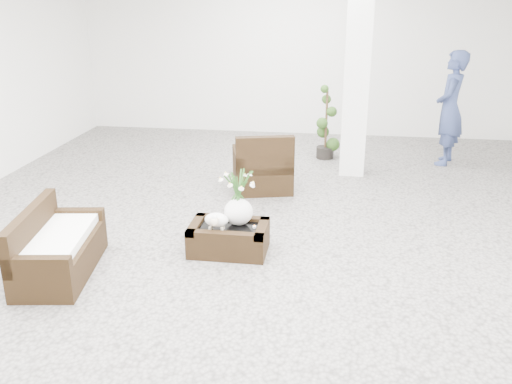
# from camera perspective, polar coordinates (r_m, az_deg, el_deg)

# --- Properties ---
(ground) EXTENTS (11.00, 11.00, 0.00)m
(ground) POSITION_cam_1_polar(r_m,az_deg,el_deg) (7.11, 0.12, -4.44)
(ground) COLOR gray
(ground) RESTS_ON ground
(column) EXTENTS (0.40, 0.40, 3.50)m
(column) POSITION_cam_1_polar(r_m,az_deg,el_deg) (9.29, 10.22, 12.27)
(column) COLOR white
(column) RESTS_ON ground
(coffee_table) EXTENTS (0.90, 0.60, 0.31)m
(coffee_table) POSITION_cam_1_polar(r_m,az_deg,el_deg) (6.64, -2.77, -4.80)
(coffee_table) COLOR black
(coffee_table) RESTS_ON ground
(sheep_figurine) EXTENTS (0.28, 0.23, 0.21)m
(sheep_figurine) POSITION_cam_1_polar(r_m,az_deg,el_deg) (6.47, -4.02, -2.99)
(sheep_figurine) COLOR white
(sheep_figurine) RESTS_ON coffee_table
(planter_narcissus) EXTENTS (0.44, 0.44, 0.80)m
(planter_narcissus) POSITION_cam_1_polar(r_m,az_deg,el_deg) (6.50, -1.82, -0.03)
(planter_narcissus) COLOR white
(planter_narcissus) RESTS_ON coffee_table
(tealight) EXTENTS (0.04, 0.04, 0.03)m
(tealight) POSITION_cam_1_polar(r_m,az_deg,el_deg) (6.54, -0.18, -3.53)
(tealight) COLOR white
(tealight) RESTS_ON coffee_table
(armchair) EXTENTS (1.04, 1.01, 0.92)m
(armchair) POSITION_cam_1_polar(r_m,az_deg,el_deg) (8.62, 0.64, 3.22)
(armchair) COLOR black
(armchair) RESTS_ON ground
(loveseat) EXTENTS (0.86, 1.46, 0.74)m
(loveseat) POSITION_cam_1_polar(r_m,az_deg,el_deg) (6.43, -19.37, -4.77)
(loveseat) COLOR black
(loveseat) RESTS_ON ground
(topiary) EXTENTS (0.35, 0.35, 1.32)m
(topiary) POSITION_cam_1_polar(r_m,az_deg,el_deg) (10.30, 7.12, 6.97)
(topiary) COLOR #233F14
(topiary) RESTS_ON ground
(shopper) EXTENTS (0.67, 0.83, 1.98)m
(shopper) POSITION_cam_1_polar(r_m,az_deg,el_deg) (10.39, 19.07, 8.02)
(shopper) COLOR navy
(shopper) RESTS_ON ground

